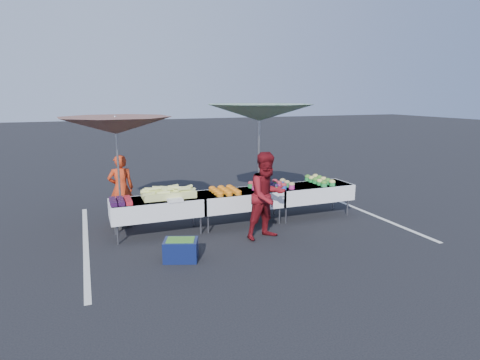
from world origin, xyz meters
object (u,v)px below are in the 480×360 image
object	(u,v)px
table_center	(240,199)
customer	(267,196)
umbrella_left	(116,126)
table_left	(157,207)
umbrella_right	(259,113)
table_right	(311,192)
vendor	(121,188)
storage_bin	(181,249)

from	to	relation	value
table_center	customer	bearing A→B (deg)	-79.37
customer	umbrella_left	distance (m)	3.44
table_left	umbrella_right	distance (m)	3.26
table_right	vendor	distance (m)	4.36
customer	umbrella_left	bearing A→B (deg)	133.91
table_left	vendor	world-z (taller)	vendor
table_right	umbrella_left	distance (m)	4.60
table_center	table_right	distance (m)	1.80
table_right	storage_bin	world-z (taller)	table_right
table_left	storage_bin	distance (m)	1.51
table_right	table_left	bearing A→B (deg)	180.00
table_right	customer	size ratio (longest dim) A/B	1.07
storage_bin	vendor	bearing A→B (deg)	125.48
umbrella_left	table_left	bearing A→B (deg)	-50.97
umbrella_left	table_right	bearing A→B (deg)	-10.66
table_center	umbrella_right	world-z (taller)	umbrella_right
umbrella_left	storage_bin	world-z (taller)	umbrella_left
table_left	table_right	distance (m)	3.60
umbrella_right	storage_bin	distance (m)	3.99
table_left	table_right	xyz separation A→B (m)	(3.60, 0.00, 0.00)
umbrella_left	customer	bearing A→B (deg)	-34.19
vendor	umbrella_left	size ratio (longest dim) A/B	0.52
vendor	customer	bearing A→B (deg)	141.59
table_left	umbrella_right	xyz separation A→B (m)	(2.60, 0.80, 1.79)
table_left	vendor	distance (m)	1.33
table_center	storage_bin	size ratio (longest dim) A/B	2.74
vendor	umbrella_right	world-z (taller)	umbrella_right
umbrella_left	storage_bin	size ratio (longest dim) A/B	4.32
table_right	umbrella_right	world-z (taller)	umbrella_right
customer	table_right	bearing A→B (deg)	19.62
table_left	storage_bin	world-z (taller)	table_left
umbrella_left	vendor	bearing A→B (deg)	81.53
table_left	umbrella_right	bearing A→B (deg)	17.10
customer	umbrella_right	xyz separation A→B (m)	(0.61, 1.79, 1.51)
vendor	table_center	bearing A→B (deg)	155.43
vendor	umbrella_left	bearing A→B (deg)	83.18
table_left	table_center	distance (m)	1.80
umbrella_right	table_right	bearing A→B (deg)	-38.66
table_center	umbrella_right	xyz separation A→B (m)	(0.80, 0.80, 1.79)
customer	storage_bin	bearing A→B (deg)	-177.74
table_center	table_right	xyz separation A→B (m)	(1.80, 0.00, 0.00)
umbrella_left	table_center	bearing A→B (deg)	-18.09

